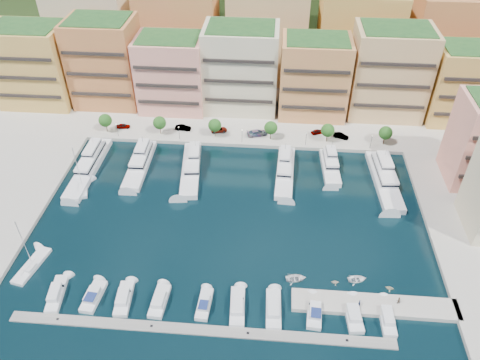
{
  "coord_description": "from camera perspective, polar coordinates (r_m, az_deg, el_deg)",
  "views": [
    {
      "loc": [
        8.65,
        -79.31,
        75.89
      ],
      "look_at": [
        1.4,
        7.62,
        6.0
      ],
      "focal_mm": 35.0,
      "sensor_mm": 36.0,
      "label": 1
    }
  ],
  "objects": [
    {
      "name": "ground",
      "position": [
        110.1,
        -1.06,
        -4.88
      ],
      "size": [
        400.0,
        400.0,
        0.0
      ],
      "primitive_type": "plane",
      "color": "black",
      "rests_on": "ground"
    },
    {
      "name": "north_quay",
      "position": [
        160.63,
        1.13,
        10.5
      ],
      "size": [
        220.0,
        64.0,
        2.0
      ],
      "primitive_type": "cube",
      "color": "#9E998E",
      "rests_on": "ground"
    },
    {
      "name": "hillside",
      "position": [
        204.13,
        2.09,
        16.85
      ],
      "size": [
        240.0,
        40.0,
        58.0
      ],
      "primitive_type": "cube",
      "color": "#243816",
      "rests_on": "ground"
    },
    {
      "name": "south_pontoon",
      "position": [
        91.24,
        -4.96,
        -17.8
      ],
      "size": [
        72.0,
        2.2,
        0.35
      ],
      "primitive_type": "cube",
      "color": "gray",
      "rests_on": "ground"
    },
    {
      "name": "finger_pier",
      "position": [
        97.46,
        16.03,
        -14.64
      ],
      "size": [
        32.0,
        5.0,
        2.0
      ],
      "primitive_type": "cube",
      "color": "#9E998E",
      "rests_on": "ground"
    },
    {
      "name": "apartment_0",
      "position": [
        161.88,
        -23.77,
        12.71
      ],
      "size": [
        22.0,
        16.5,
        24.8
      ],
      "color": "gold",
      "rests_on": "north_quay"
    },
    {
      "name": "apartment_1",
      "position": [
        154.28,
        -16.09,
        13.68
      ],
      "size": [
        20.0,
        16.5,
        26.8
      ],
      "color": "#B6703C",
      "rests_on": "north_quay"
    },
    {
      "name": "apartment_2",
      "position": [
        147.51,
        -8.31,
        12.76
      ],
      "size": [
        20.0,
        15.5,
        22.8
      ],
      "color": "#EC9883",
      "rests_on": "north_quay"
    },
    {
      "name": "apartment_3",
      "position": [
        145.62,
        0.12,
        13.47
      ],
      "size": [
        22.0,
        16.5,
        25.8
      ],
      "color": "beige",
      "rests_on": "north_quay"
    },
    {
      "name": "apartment_4",
      "position": [
        144.31,
        9.0,
        12.3
      ],
      "size": [
        20.0,
        15.5,
        23.8
      ],
      "color": "#D68050",
      "rests_on": "north_quay"
    },
    {
      "name": "apartment_5",
      "position": [
        148.8,
        17.69,
        12.43
      ],
      "size": [
        22.0,
        16.5,
        26.8
      ],
      "color": "tan",
      "rests_on": "north_quay"
    },
    {
      "name": "apartment_6",
      "position": [
        154.35,
        25.74,
        10.48
      ],
      "size": [
        20.0,
        15.5,
        22.8
      ],
      "color": "gold",
      "rests_on": "north_quay"
    },
    {
      "name": "backblock_0",
      "position": [
        176.46,
        -17.5,
        17.17
      ],
      "size": [
        26.0,
        18.0,
        30.0
      ],
      "primitive_type": "cube",
      "color": "beige",
      "rests_on": "north_quay"
    },
    {
      "name": "backblock_1",
      "position": [
        167.99,
        -7.46,
        17.51
      ],
      "size": [
        26.0,
        18.0,
        30.0
      ],
      "primitive_type": "cube",
      "color": "#D68050",
      "rests_on": "north_quay"
    },
    {
      "name": "backblock_2",
      "position": [
        164.63,
        3.32,
        17.31
      ],
      "size": [
        26.0,
        18.0,
        30.0
      ],
      "primitive_type": "cube",
      "color": "tan",
      "rests_on": "north_quay"
    },
    {
      "name": "backblock_3",
      "position": [
        166.68,
        14.13,
        16.53
      ],
      "size": [
        26.0,
        18.0,
        30.0
      ],
      "primitive_type": "cube",
      "color": "gold",
      "rests_on": "north_quay"
    },
    {
      "name": "backblock_4",
      "position": [
        173.97,
        24.24,
        15.28
      ],
      "size": [
        26.0,
        18.0,
        30.0
      ],
      "primitive_type": "cube",
      "color": "#B6703C",
      "rests_on": "north_quay"
    },
    {
      "name": "tree_0",
      "position": [
        141.96,
        -16.11,
        7.0
      ],
      "size": [
        3.8,
        3.8,
        5.65
      ],
      "color": "#473323",
      "rests_on": "north_quay"
    },
    {
      "name": "tree_1",
      "position": [
        137.3,
        -9.78,
        6.89
      ],
      "size": [
        3.8,
        3.8,
        5.65
      ],
      "color": "#473323",
      "rests_on": "north_quay"
    },
    {
      "name": "tree_2",
      "position": [
        134.4,
        -3.1,
        6.68
      ],
      "size": [
        3.8,
        3.8,
        5.65
      ],
      "color": "#473323",
      "rests_on": "north_quay"
    },
    {
      "name": "tree_3",
      "position": [
        133.37,
        3.78,
        6.37
      ],
      "size": [
        3.8,
        3.8,
        5.65
      ],
      "color": "#473323",
      "rests_on": "north_quay"
    },
    {
      "name": "tree_4",
      "position": [
        134.25,
        10.65,
        5.97
      ],
      "size": [
        3.8,
        3.8,
        5.65
      ],
      "color": "#473323",
      "rests_on": "north_quay"
    },
    {
      "name": "tree_5",
      "position": [
        137.0,
        17.33,
        5.5
      ],
      "size": [
        3.8,
        3.8,
        5.65
      ],
      "color": "#473323",
      "rests_on": "north_quay"
    },
    {
      "name": "lamppost_0",
      "position": [
        139.27,
        -14.77,
        6.16
      ],
      "size": [
        0.3,
        0.3,
        4.2
      ],
      "color": "black",
      "rests_on": "north_quay"
    },
    {
      "name": "lamppost_1",
      "position": [
        134.59,
        -7.46,
        5.97
      ],
      "size": [
        0.3,
        0.3,
        4.2
      ],
      "color": "black",
      "rests_on": "north_quay"
    },
    {
      "name": "lamppost_2",
      "position": [
        132.21,
        0.25,
        5.67
      ],
      "size": [
        0.3,
        0.3,
        4.2
      ],
      "color": "black",
      "rests_on": "north_quay"
    },
    {
      "name": "lamppost_3",
      "position": [
        132.26,
        8.08,
        5.26
      ],
      "size": [
        0.3,
        0.3,
        4.2
      ],
      "color": "black",
      "rests_on": "north_quay"
    },
    {
      "name": "lamppost_4",
      "position": [
        134.73,
        15.75,
        4.77
      ],
      "size": [
        0.3,
        0.3,
        4.2
      ],
      "color": "black",
      "rests_on": "north_quay"
    },
    {
      "name": "yacht_0",
      "position": [
        131.04,
        -17.85,
        1.83
      ],
      "size": [
        4.83,
        26.41,
        7.3
      ],
      "color": "silver",
      "rests_on": "ground"
    },
    {
      "name": "yacht_1",
      "position": [
        128.56,
        -12.05,
        2.15
      ],
      "size": [
        5.04,
        21.37,
        7.3
      ],
      "color": "silver",
      "rests_on": "ground"
    },
    {
      "name": "yacht_2",
      "position": [
        124.83,
        -5.95,
        1.72
      ],
      "size": [
        6.96,
        23.35,
        7.3
      ],
      "color": "silver",
      "rests_on": "ground"
    },
    {
      "name": "yacht_4",
      "position": [
        123.63,
        5.53,
        1.26
      ],
      "size": [
        5.28,
        21.73,
        7.3
      ],
      "color": "silver",
      "rests_on": "ground"
    },
    {
      "name": "yacht_5",
      "position": [
        126.84,
        10.91,
        1.83
      ],
      "size": [
        4.92,
        15.43,
        7.3
      ],
      "color": "silver",
      "rests_on": "ground"
    },
    {
      "name": "yacht_6",
      "position": [
        126.05,
        17.15,
        0.37
      ],
      "size": [
        6.66,
        24.39,
        7.3
      ],
      "color": "silver",
      "rests_on": "ground"
    },
    {
      "name": "cruiser_0",
      "position": [
        101.72,
        -21.45,
        -12.83
      ],
      "size": [
        3.69,
        9.19,
        2.55
      ],
      "color": "silver",
      "rests_on": "ground"
    },
    {
      "name": "cruiser_1",
      "position": [
        98.94,
        -17.45,
        -13.41
      ],
      "size": [
        3.47,
        7.75,
        2.66
      ],
      "color": "silver",
      "rests_on": "ground"
    },
    {
      "name": "cruiser_2",
      "position": [
        97.06,
        -13.97,
        -13.88
      ],
      "size": [
        3.37,
        8.32,
        2.55
      ],
      "color": "silver",
      "rests_on": "ground"
    },
    {
      "name": "cruiser_3",
      "position": [
        95.31,
        -9.79,
        -14.36
      ],
      "size": [
        3.15,
        7.84,
        2.55
      ],
      "color": "silver",
      "rests_on": "ground"
    },
    {
      "name": "cruiser_4",
      "position": [
        93.8,
        -4.38,
        -14.88
      ],
      "size": [
        2.77,
        7.35,
        2.66
      ],
      "color": "silver",
      "rests_on": "ground"
    },
    {
      "name": "cruiser_5",
      "position": [
        93.24,
        -0.32,
        -15.2
      ],
      "size": [
        3.26,
        9.09,
        2.55
      ],
      "color": "silver",
      "rests_on": "ground"
    },
    {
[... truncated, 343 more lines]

